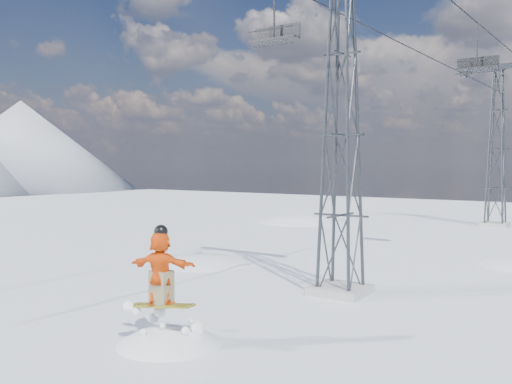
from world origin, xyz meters
TOP-DOWN VIEW (x-y plane):
  - ground at (0.00, 0.00)m, footprint 120.00×120.00m
  - lift_tower_near at (0.80, 8.00)m, footprint 5.20×1.80m
  - lift_tower_far at (0.80, 33.00)m, footprint 5.20×1.80m
  - haul_cables at (0.80, 19.50)m, footprint 4.46×51.00m
  - lift_chair_near at (-1.40, 7.23)m, footprint 1.83×0.53m
  - lift_chair_mid at (3.00, 17.44)m, footprint 1.83×0.53m

SIDE VIEW (x-z plane):
  - ground at x=0.00m, z-range 0.00..0.00m
  - lift_tower_near at x=0.80m, z-range -0.24..11.18m
  - lift_tower_far at x=0.80m, z-range -0.24..11.18m
  - lift_chair_mid at x=3.00m, z-range 7.89..10.17m
  - lift_chair_near at x=-1.40m, z-range 7.89..10.17m
  - haul_cables at x=0.80m, z-range 10.82..10.88m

